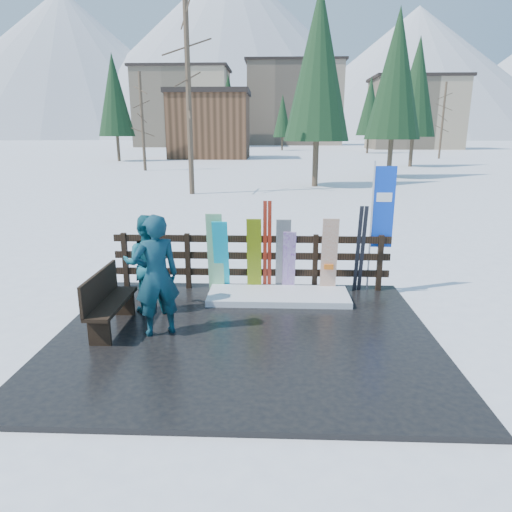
{
  "coord_description": "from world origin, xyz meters",
  "views": [
    {
      "loc": [
        0.44,
        -6.73,
        3.18
      ],
      "look_at": [
        0.14,
        1.0,
        1.1
      ],
      "focal_mm": 32.0,
      "sensor_mm": 36.0,
      "label": 1
    }
  ],
  "objects_px": {
    "snowboard_4": "(283,256)",
    "snowboard_5": "(329,256)",
    "person_back": "(147,264)",
    "rental_flag": "(380,212)",
    "snowboard_3": "(289,262)",
    "snowboard_2": "(254,256)",
    "snowboard_0": "(221,256)",
    "snowboard_1": "(215,253)",
    "person_front": "(157,276)",
    "bench": "(107,299)"
  },
  "relations": [
    {
      "from": "snowboard_2",
      "to": "rental_flag",
      "type": "xyz_separation_m",
      "value": [
        2.48,
        0.27,
        0.84
      ]
    },
    {
      "from": "snowboard_0",
      "to": "snowboard_2",
      "type": "xyz_separation_m",
      "value": [
        0.66,
        0.0,
        0.02
      ]
    },
    {
      "from": "snowboard_1",
      "to": "snowboard_3",
      "type": "relative_size",
      "value": 1.24
    },
    {
      "from": "snowboard_3",
      "to": "snowboard_5",
      "type": "relative_size",
      "value": 0.86
    },
    {
      "from": "bench",
      "to": "person_front",
      "type": "distance_m",
      "value": 0.99
    },
    {
      "from": "snowboard_5",
      "to": "person_front",
      "type": "distance_m",
      "value": 3.55
    },
    {
      "from": "snowboard_0",
      "to": "snowboard_5",
      "type": "height_order",
      "value": "snowboard_5"
    },
    {
      "from": "snowboard_2",
      "to": "snowboard_5",
      "type": "distance_m",
      "value": 1.48
    },
    {
      "from": "person_front",
      "to": "bench",
      "type": "bearing_deg",
      "value": -35.89
    },
    {
      "from": "snowboard_3",
      "to": "snowboard_5",
      "type": "distance_m",
      "value": 0.8
    },
    {
      "from": "snowboard_0",
      "to": "person_front",
      "type": "xyz_separation_m",
      "value": [
        -0.78,
        -2.02,
        0.23
      ]
    },
    {
      "from": "snowboard_5",
      "to": "person_front",
      "type": "relative_size",
      "value": 0.8
    },
    {
      "from": "rental_flag",
      "to": "bench",
      "type": "bearing_deg",
      "value": -155.74
    },
    {
      "from": "rental_flag",
      "to": "person_back",
      "type": "xyz_separation_m",
      "value": [
        -4.33,
        -1.32,
        -0.73
      ]
    },
    {
      "from": "bench",
      "to": "snowboard_5",
      "type": "xyz_separation_m",
      "value": [
        3.78,
        1.89,
        0.25
      ]
    },
    {
      "from": "snowboard_2",
      "to": "person_front",
      "type": "distance_m",
      "value": 2.49
    },
    {
      "from": "snowboard_1",
      "to": "snowboard_5",
      "type": "relative_size",
      "value": 1.07
    },
    {
      "from": "snowboard_3",
      "to": "rental_flag",
      "type": "height_order",
      "value": "rental_flag"
    },
    {
      "from": "snowboard_3",
      "to": "person_back",
      "type": "distance_m",
      "value": 2.76
    },
    {
      "from": "snowboard_0",
      "to": "snowboard_3",
      "type": "relative_size",
      "value": 1.15
    },
    {
      "from": "snowboard_2",
      "to": "snowboard_5",
      "type": "relative_size",
      "value": 1.0
    },
    {
      "from": "snowboard_1",
      "to": "snowboard_5",
      "type": "xyz_separation_m",
      "value": [
        2.25,
        0.0,
        -0.04
      ]
    },
    {
      "from": "snowboard_1",
      "to": "snowboard_2",
      "type": "height_order",
      "value": "snowboard_1"
    },
    {
      "from": "snowboard_4",
      "to": "snowboard_5",
      "type": "xyz_separation_m",
      "value": [
        0.91,
        0.0,
        0.0
      ]
    },
    {
      "from": "snowboard_0",
      "to": "snowboard_3",
      "type": "height_order",
      "value": "snowboard_0"
    },
    {
      "from": "snowboard_0",
      "to": "snowboard_2",
      "type": "relative_size",
      "value": 0.99
    },
    {
      "from": "snowboard_2",
      "to": "snowboard_0",
      "type": "bearing_deg",
      "value": -180.0
    },
    {
      "from": "snowboard_1",
      "to": "rental_flag",
      "type": "bearing_deg",
      "value": 4.74
    },
    {
      "from": "snowboard_0",
      "to": "rental_flag",
      "type": "relative_size",
      "value": 0.59
    },
    {
      "from": "rental_flag",
      "to": "person_back",
      "type": "height_order",
      "value": "rental_flag"
    },
    {
      "from": "snowboard_2",
      "to": "snowboard_3",
      "type": "relative_size",
      "value": 1.17
    },
    {
      "from": "snowboard_3",
      "to": "snowboard_5",
      "type": "height_order",
      "value": "snowboard_5"
    },
    {
      "from": "snowboard_5",
      "to": "person_back",
      "type": "bearing_deg",
      "value": -162.49
    },
    {
      "from": "snowboard_5",
      "to": "person_back",
      "type": "height_order",
      "value": "person_back"
    },
    {
      "from": "person_front",
      "to": "snowboard_5",
      "type": "bearing_deg",
      "value": -172.26
    },
    {
      "from": "snowboard_0",
      "to": "snowboard_4",
      "type": "height_order",
      "value": "snowboard_4"
    },
    {
      "from": "bench",
      "to": "person_back",
      "type": "relative_size",
      "value": 0.86
    },
    {
      "from": "bench",
      "to": "person_back",
      "type": "distance_m",
      "value": 1.02
    },
    {
      "from": "snowboard_5",
      "to": "snowboard_2",
      "type": "bearing_deg",
      "value": 180.0
    },
    {
      "from": "person_front",
      "to": "person_back",
      "type": "relative_size",
      "value": 1.1
    },
    {
      "from": "snowboard_4",
      "to": "bench",
      "type": "bearing_deg",
      "value": -146.71
    },
    {
      "from": "snowboard_5",
      "to": "rental_flag",
      "type": "relative_size",
      "value": 0.59
    },
    {
      "from": "snowboard_1",
      "to": "person_front",
      "type": "distance_m",
      "value": 2.13
    },
    {
      "from": "snowboard_1",
      "to": "rental_flag",
      "type": "height_order",
      "value": "rental_flag"
    },
    {
      "from": "person_back",
      "to": "snowboard_3",
      "type": "bearing_deg",
      "value": -160.22
    },
    {
      "from": "snowboard_3",
      "to": "rental_flag",
      "type": "xyz_separation_m",
      "value": [
        1.79,
        0.27,
        0.96
      ]
    },
    {
      "from": "snowboard_0",
      "to": "snowboard_3",
      "type": "xyz_separation_m",
      "value": [
        1.35,
        0.0,
        -0.1
      ]
    },
    {
      "from": "rental_flag",
      "to": "snowboard_4",
      "type": "bearing_deg",
      "value": -171.97
    },
    {
      "from": "person_back",
      "to": "person_front",
      "type": "bearing_deg",
      "value": 110.56
    },
    {
      "from": "snowboard_2",
      "to": "person_front",
      "type": "height_order",
      "value": "person_front"
    }
  ]
}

